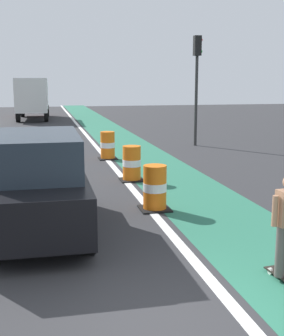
# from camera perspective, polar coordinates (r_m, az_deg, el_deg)

# --- Properties ---
(ground_plane) EXTENTS (100.00, 100.00, 0.00)m
(ground_plane) POSITION_cam_1_polar(r_m,az_deg,el_deg) (6.25, 4.21, -18.73)
(ground_plane) COLOR #2D2D30
(bike_lane_strip) EXTENTS (2.50, 80.00, 0.01)m
(bike_lane_strip) POSITION_cam_1_polar(r_m,az_deg,el_deg) (17.92, 0.57, 1.02)
(bike_lane_strip) COLOR #286B51
(bike_lane_strip) RESTS_ON ground
(lane_divider_stripe) EXTENTS (0.20, 80.00, 0.01)m
(lane_divider_stripe) POSITION_cam_1_polar(r_m,az_deg,el_deg) (17.64, -4.18, 0.84)
(lane_divider_stripe) COLOR silver
(lane_divider_stripe) RESTS_ON ground
(parked_suv_nearest) EXTENTS (1.95, 4.61, 2.04)m
(parked_suv_nearest) POSITION_cam_1_polar(r_m,az_deg,el_deg) (9.51, -12.74, -1.81)
(parked_suv_nearest) COLOR black
(parked_suv_nearest) RESTS_ON ground
(traffic_barrel_front) EXTENTS (0.73, 0.73, 1.09)m
(traffic_barrel_front) POSITION_cam_1_polar(r_m,az_deg,el_deg) (10.98, 1.62, -2.54)
(traffic_barrel_front) COLOR orange
(traffic_barrel_front) RESTS_ON ground
(traffic_barrel_mid) EXTENTS (0.73, 0.73, 1.09)m
(traffic_barrel_mid) POSITION_cam_1_polar(r_m,az_deg,el_deg) (14.16, -1.29, 0.53)
(traffic_barrel_mid) COLOR orange
(traffic_barrel_mid) RESTS_ON ground
(traffic_barrel_back) EXTENTS (0.73, 0.73, 1.09)m
(traffic_barrel_back) POSITION_cam_1_polar(r_m,az_deg,el_deg) (18.12, -4.32, 2.80)
(traffic_barrel_back) COLOR orange
(traffic_barrel_back) RESTS_ON ground
(delivery_truck_down_block) EXTENTS (2.55, 7.67, 3.23)m
(delivery_truck_down_block) POSITION_cam_1_polar(r_m,az_deg,el_deg) (37.47, -13.50, 8.74)
(delivery_truck_down_block) COLOR silver
(delivery_truck_down_block) RESTS_ON ground
(traffic_light_corner) EXTENTS (0.41, 0.32, 5.10)m
(traffic_light_corner) POSITION_cam_1_polar(r_m,az_deg,el_deg) (21.87, 6.88, 11.94)
(traffic_light_corner) COLOR #2D2D2D
(traffic_light_corner) RESTS_ON ground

